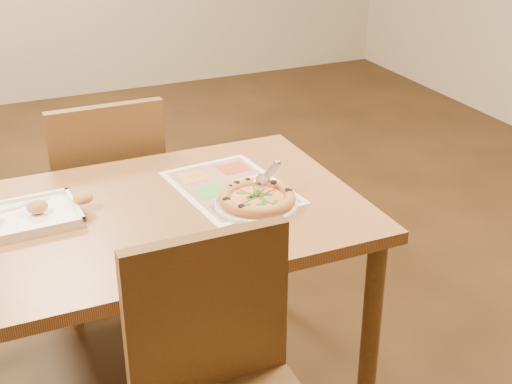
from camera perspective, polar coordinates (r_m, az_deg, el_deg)
name	(u,v)px	position (r m, az deg, el deg)	size (l,w,h in m)	color
room	(132,1)	(1.98, -9.86, 14.85)	(7.00, 7.00, 7.00)	#341F0E
dining_table	(150,237)	(2.22, -8.48, -3.56)	(1.30, 0.85, 0.72)	#A46D41
chair_near	(222,372)	(1.78, -2.72, -14.22)	(0.42, 0.42, 0.47)	brown
chair_far	(106,182)	(2.78, -11.89, 0.80)	(0.42, 0.42, 0.47)	brown
plate	(256,205)	(2.19, 0.00, -1.02)	(0.26, 0.26, 0.01)	white
pizza	(257,198)	(2.18, 0.08, -0.51)	(0.24, 0.24, 0.04)	#CE8046
pizza_cutter	(266,177)	(2.20, 0.81, 1.20)	(0.12, 0.08, 0.08)	silver
appetizer_tray	(24,217)	(2.20, -18.08, -1.94)	(0.39, 0.25, 0.06)	white
menu	(231,187)	(2.31, -2.00, 0.38)	(0.32, 0.45, 0.01)	white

